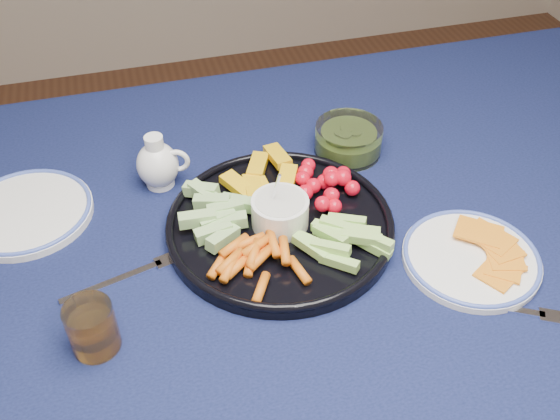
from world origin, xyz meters
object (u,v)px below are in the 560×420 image
object	(u,v)px
dining_table	(309,267)
creamer_pitcher	(158,164)
crudite_platter	(278,222)
side_plate_extra	(26,212)
cheese_plate	(472,256)
juice_tumbler	(93,330)
pickle_bowl	(348,141)

from	to	relation	value
dining_table	creamer_pitcher	distance (m)	0.32
crudite_platter	side_plate_extra	xyz separation A→B (m)	(-0.40, 0.15, -0.01)
cheese_plate	side_plate_extra	world-z (taller)	cheese_plate
juice_tumbler	side_plate_extra	xyz separation A→B (m)	(-0.10, 0.30, -0.02)
pickle_bowl	cheese_plate	world-z (taller)	pickle_bowl
dining_table	cheese_plate	distance (m)	0.27
pickle_bowl	juice_tumbler	world-z (taller)	juice_tumbler
pickle_bowl	creamer_pitcher	bearing A→B (deg)	179.98
crudite_platter	side_plate_extra	distance (m)	0.42
crudite_platter	cheese_plate	distance (m)	0.31
creamer_pitcher	pickle_bowl	world-z (taller)	creamer_pitcher
pickle_bowl	cheese_plate	size ratio (longest dim) A/B	0.59
crudite_platter	pickle_bowl	bearing A→B (deg)	43.39
creamer_pitcher	juice_tumbler	distance (m)	0.35
juice_tumbler	side_plate_extra	distance (m)	0.31
dining_table	pickle_bowl	world-z (taller)	pickle_bowl
pickle_bowl	cheese_plate	bearing A→B (deg)	-74.91
crudite_platter	juice_tumbler	xyz separation A→B (m)	(-0.30, -0.15, 0.01)
cheese_plate	side_plate_extra	bearing A→B (deg)	156.17
dining_table	crudite_platter	size ratio (longest dim) A/B	4.51
juice_tumbler	crudite_platter	bearing A→B (deg)	26.71
cheese_plate	pickle_bowl	bearing A→B (deg)	105.09
dining_table	crudite_platter	bearing A→B (deg)	166.77
creamer_pitcher	cheese_plate	world-z (taller)	creamer_pitcher
dining_table	juice_tumbler	size ratio (longest dim) A/B	21.56
crudite_platter	pickle_bowl	size ratio (longest dim) A/B	2.96
pickle_bowl	dining_table	bearing A→B (deg)	-125.26
crudite_platter	side_plate_extra	world-z (taller)	crudite_platter
pickle_bowl	side_plate_extra	size ratio (longest dim) A/B	0.57
crudite_platter	cheese_plate	xyz separation A→B (m)	(0.27, -0.15, -0.01)
dining_table	crudite_platter	distance (m)	0.12
creamer_pitcher	juice_tumbler	bearing A→B (deg)	-111.88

